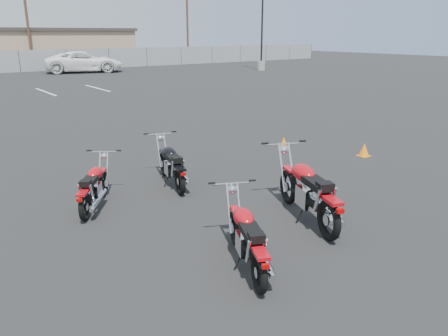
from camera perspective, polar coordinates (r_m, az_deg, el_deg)
ground at (r=8.21m, az=1.38°, el=-5.58°), size 120.00×120.00×0.00m
motorcycle_front_red at (r=8.58m, az=-16.58°, el=-2.37°), size 1.37×1.68×0.90m
motorcycle_second_black at (r=9.53m, az=-6.85°, el=0.41°), size 0.95×1.99×0.98m
motorcycle_third_red at (r=6.19m, az=3.03°, el=-9.07°), size 1.21×1.92×0.97m
motorcycle_rear_red at (r=7.78m, az=10.92°, el=-3.02°), size 1.35×2.35×1.17m
training_cone_near at (r=12.80m, az=7.81°, el=3.36°), size 0.25×0.25×0.30m
training_cone_far at (r=12.36m, az=17.84°, el=2.30°), size 0.30×0.30×0.35m
light_pole_east at (r=40.13m, az=4.97°, el=17.02°), size 0.80×0.70×11.51m
tan_building_east at (r=52.09m, az=-20.86°, el=14.67°), size 14.40×9.40×3.70m
utility_pole_c at (r=46.24m, az=-24.37°, el=17.63°), size 1.80×0.24×9.00m
utility_pole_d at (r=54.19m, az=-4.82°, el=18.73°), size 1.80×0.24×9.00m
white_van at (r=39.57m, az=-17.88°, el=13.79°), size 4.91×7.79×2.76m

